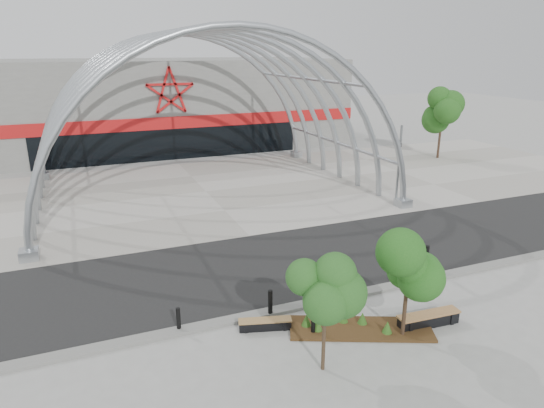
% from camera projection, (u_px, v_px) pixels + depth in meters
% --- Properties ---
extents(ground, '(140.00, 140.00, 0.00)m').
position_uv_depth(ground, '(312.00, 301.00, 18.06)').
color(ground, gray).
rests_on(ground, ground).
extents(road, '(140.00, 7.00, 0.02)m').
position_uv_depth(road, '(276.00, 264.00, 21.14)').
color(road, black).
rests_on(road, ground).
extents(forecourt, '(60.00, 17.00, 0.04)m').
position_uv_depth(forecourt, '(206.00, 192.00, 31.72)').
color(forecourt, '#9E998E').
rests_on(forecourt, ground).
extents(kerb, '(60.00, 0.50, 0.12)m').
position_uv_depth(kerb, '(315.00, 302.00, 17.82)').
color(kerb, slate).
rests_on(kerb, ground).
extents(arena_building, '(34.00, 15.24, 8.00)m').
position_uv_depth(arena_building, '(156.00, 103.00, 46.33)').
color(arena_building, slate).
rests_on(arena_building, ground).
extents(vault_canopy, '(20.80, 15.80, 20.36)m').
position_uv_depth(vault_canopy, '(206.00, 192.00, 31.72)').
color(vault_canopy, '#A0A6AB').
rests_on(vault_canopy, ground).
extents(planting_bed, '(4.90, 3.22, 0.50)m').
position_uv_depth(planting_bed, '(359.00, 326.00, 16.18)').
color(planting_bed, '#30240F').
rests_on(planting_bed, ground).
extents(signal_pole, '(0.14, 0.68, 4.83)m').
position_uv_depth(signal_pole, '(399.00, 165.00, 28.13)').
color(signal_pole, slate).
rests_on(signal_pole, ground).
extents(street_tree_0, '(1.52, 1.52, 3.46)m').
position_uv_depth(street_tree_0, '(326.00, 293.00, 13.45)').
color(street_tree_0, '#312719').
rests_on(street_tree_0, ground).
extents(street_tree_1, '(1.62, 1.62, 3.83)m').
position_uv_depth(street_tree_1, '(409.00, 259.00, 14.99)').
color(street_tree_1, black).
rests_on(street_tree_1, ground).
extents(bench_0, '(1.81, 0.86, 0.37)m').
position_uv_depth(bench_0, '(265.00, 324.00, 16.17)').
color(bench_0, black).
rests_on(bench_0, ground).
extents(bench_1, '(2.27, 0.63, 0.47)m').
position_uv_depth(bench_1, '(428.00, 320.00, 16.37)').
color(bench_1, black).
rests_on(bench_1, ground).
extents(bollard_0, '(0.14, 0.14, 0.86)m').
position_uv_depth(bollard_0, '(179.00, 320.00, 15.97)').
color(bollard_0, black).
rests_on(bollard_0, ground).
extents(bollard_1, '(0.14, 0.14, 0.87)m').
position_uv_depth(bollard_1, '(313.00, 322.00, 15.82)').
color(bollard_1, black).
rests_on(bollard_1, ground).
extents(bollard_2, '(0.16, 0.16, 0.99)m').
position_uv_depth(bollard_2, '(270.00, 303.00, 16.88)').
color(bollard_2, black).
rests_on(bollard_2, ground).
extents(bollard_3, '(0.17, 0.17, 1.09)m').
position_uv_depth(bollard_3, '(418.00, 286.00, 18.00)').
color(bollard_3, black).
rests_on(bollard_3, ground).
extents(bollard_4, '(0.18, 0.18, 1.13)m').
position_uv_depth(bollard_4, '(426.00, 258.00, 20.36)').
color(bollard_4, black).
rests_on(bollard_4, ground).
extents(bg_tree_1, '(2.70, 2.70, 5.91)m').
position_uv_depth(bg_tree_1, '(443.00, 108.00, 40.16)').
color(bg_tree_1, black).
rests_on(bg_tree_1, ground).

